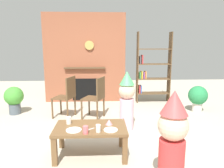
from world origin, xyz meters
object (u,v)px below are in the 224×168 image
object	(u,v)px
paper_cup_near_right	(69,120)
potted_plant_short	(14,98)
paper_cup_near_left	(98,128)
dining_chair_left	(67,95)
paper_cup_center	(86,130)
dining_chair_middle	(97,95)
coffee_table	(91,131)
child_with_cone_hat	(172,141)
potted_plant_tall	(198,97)
child_in_pink	(127,99)
paper_plate_rear	(74,130)
bookshelf	(151,70)
birthday_cake_slice	(109,122)
paper_plate_front	(111,130)

from	to	relation	value
paper_cup_near_right	potted_plant_short	size ratio (longest dim) A/B	0.16
paper_cup_near_left	dining_chair_left	xyz separation A→B (m)	(-0.69, 1.86, 0.03)
paper_cup_center	dining_chair_middle	bearing A→B (deg)	86.47
coffee_table	paper_cup_near_right	bearing A→B (deg)	158.75
child_with_cone_hat	dining_chair_middle	size ratio (longest dim) A/B	1.27
dining_chair_middle	potted_plant_tall	distance (m)	2.39
paper_cup_near_right	potted_plant_short	bearing A→B (deg)	129.58
child_with_cone_hat	coffee_table	bearing A→B (deg)	-0.00
coffee_table	potted_plant_tall	bearing A→B (deg)	38.19
child_in_pink	paper_plate_rear	bearing A→B (deg)	-4.69
bookshelf	dining_chair_left	bearing A→B (deg)	-150.50
bookshelf	paper_cup_near_right	distance (m)	3.29
dining_chair_left	birthday_cake_slice	bearing A→B (deg)	137.21
coffee_table	child_in_pink	distance (m)	1.15
potted_plant_short	paper_plate_rear	bearing A→B (deg)	-52.21
dining_chair_middle	child_in_pink	bearing A→B (deg)	155.85
coffee_table	paper_cup_center	bearing A→B (deg)	-102.42
paper_plate_rear	potted_plant_short	bearing A→B (deg)	127.79
coffee_table	paper_cup_center	distance (m)	0.27
coffee_table	child_in_pink	world-z (taller)	child_in_pink
bookshelf	potted_plant_tall	bearing A→B (deg)	-45.64
coffee_table	paper_cup_near_left	distance (m)	0.26
paper_plate_rear	paper_cup_near_right	bearing A→B (deg)	112.28
dining_chair_middle	child_with_cone_hat	bearing A→B (deg)	131.86
bookshelf	dining_chair_middle	xyz separation A→B (m)	(-1.44, -1.29, -0.37)
paper_plate_front	child_with_cone_hat	distance (m)	0.95
paper_cup_near_left	child_with_cone_hat	bearing A→B (deg)	-39.97
paper_cup_near_right	potted_plant_tall	world-z (taller)	potted_plant_tall
bookshelf	paper_plate_front	world-z (taller)	bookshelf
paper_cup_center	paper_plate_rear	distance (m)	0.20
coffee_table	dining_chair_middle	distance (m)	1.56
bookshelf	potted_plant_short	world-z (taller)	bookshelf
paper_cup_near_left	paper_plate_front	bearing A→B (deg)	17.27
paper_cup_center	bookshelf	bearing A→B (deg)	63.18
paper_cup_near_right	birthday_cake_slice	xyz separation A→B (m)	(0.59, -0.06, -0.01)
paper_plate_front	child_in_pink	xyz separation A→B (m)	(0.34, 1.09, 0.14)
paper_cup_center	potted_plant_tall	bearing A→B (deg)	40.90
paper_cup_near_right	potted_plant_tall	size ratio (longest dim) A/B	0.17
paper_cup_near_left	child_with_cone_hat	size ratio (longest dim) A/B	0.09
bookshelf	child_in_pink	bearing A→B (deg)	-114.84
child_with_cone_hat	paper_plate_rear	bearing A→B (deg)	10.67
child_in_pink	dining_chair_middle	bearing A→B (deg)	-103.27
birthday_cake_slice	child_in_pink	size ratio (longest dim) A/B	0.09
birthday_cake_slice	child_with_cone_hat	distance (m)	1.12
coffee_table	paper_cup_near_right	distance (m)	0.37
bookshelf	birthday_cake_slice	xyz separation A→B (m)	(-1.24, -2.77, -0.40)
paper_plate_rear	dining_chair_left	world-z (taller)	dining_chair_left
birthday_cake_slice	dining_chair_middle	xyz separation A→B (m)	(-0.21, 1.48, 0.04)
paper_cup_near_left	dining_chair_middle	xyz separation A→B (m)	(-0.06, 1.75, 0.03)
paper_plate_front	dining_chair_left	bearing A→B (deg)	115.53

